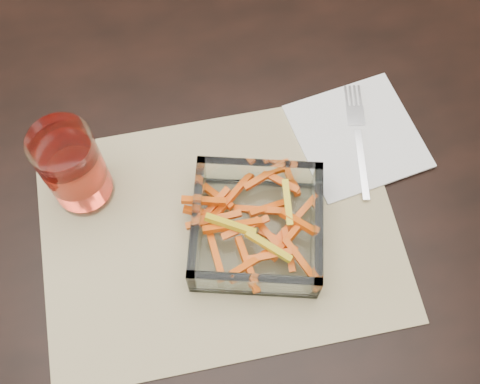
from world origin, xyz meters
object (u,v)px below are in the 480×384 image
Objects in this scene: fork at (358,136)px; dining_table at (207,190)px; tumbler at (74,169)px; glass_bowl at (257,228)px.

dining_table is at bearing -172.04° from fork.
tumbler is 0.38m from fork.
dining_table is 9.11× the size of fork.
tumbler is at bearing -177.88° from dining_table.
dining_table is at bearing 111.00° from glass_bowl.
glass_bowl is 0.23m from tumbler.
tumbler is at bearing 151.39° from glass_bowl.
fork is at bearing 32.33° from glass_bowl.
fork reaches higher than dining_table.
glass_bowl reaches higher than fork.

